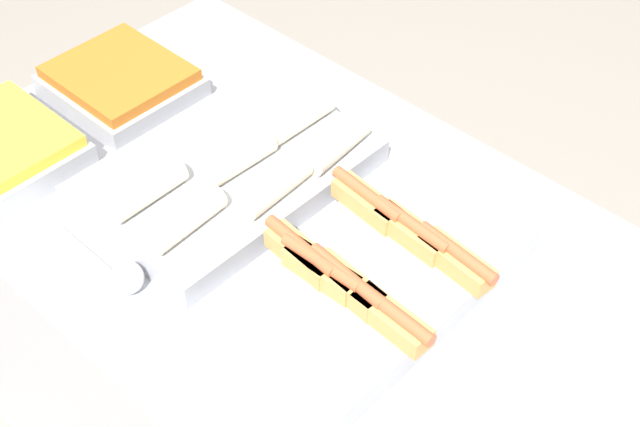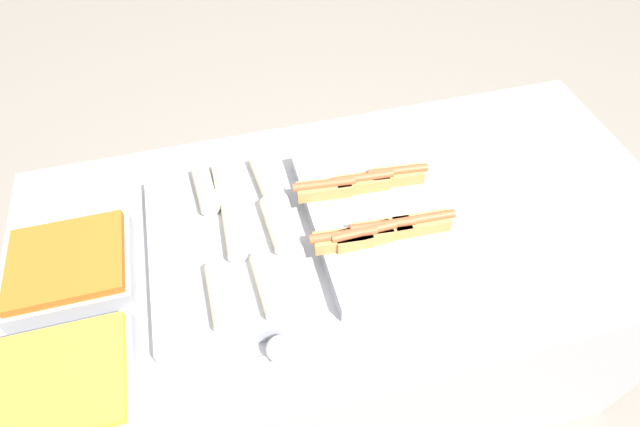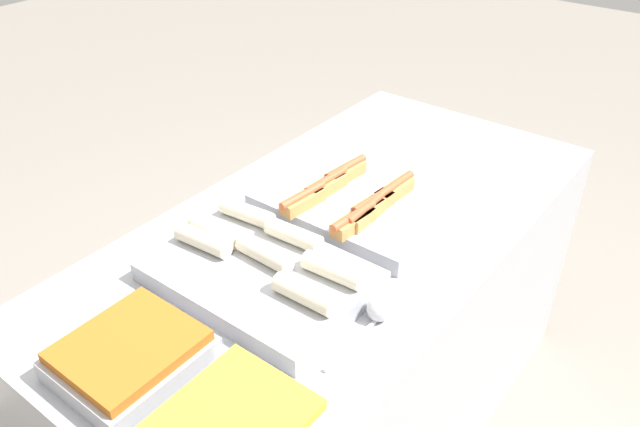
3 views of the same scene
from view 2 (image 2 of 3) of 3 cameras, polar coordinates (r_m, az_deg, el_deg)
ground_plane at (r=2.03m, az=2.54°, el=-16.60°), size 12.00×12.00×0.00m
counter at (r=1.64m, az=3.06°, el=-10.74°), size 1.73×0.85×0.85m
tray_hotdogs at (r=1.27m, az=5.77°, el=-0.21°), size 0.36×0.51×0.10m
tray_wraps at (r=1.23m, az=-10.38°, el=-3.26°), size 0.36×0.51×0.10m
tray_side_front at (r=1.16m, az=-27.35°, el=-17.01°), size 0.28×0.25×0.07m
tray_side_back at (r=1.31m, az=-26.64°, el=-5.45°), size 0.28×0.25×0.07m
serving_spoon_near at (r=1.08m, az=-5.16°, el=-15.34°), size 0.23×0.06×0.06m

